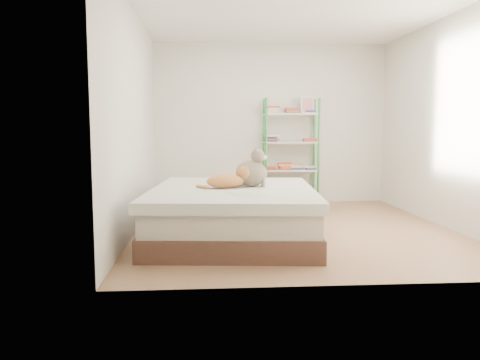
{
  "coord_description": "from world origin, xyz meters",
  "views": [
    {
      "loc": [
        -1.07,
        -5.58,
        1.22
      ],
      "look_at": [
        -0.67,
        -0.13,
        0.62
      ],
      "focal_mm": 35.0,
      "sensor_mm": 36.0,
      "label": 1
    }
  ],
  "objects": [
    {
      "name": "room",
      "position": [
        0.0,
        0.0,
        1.3
      ],
      "size": [
        3.81,
        4.21,
        2.61
      ],
      "color": "#A17250",
      "rests_on": "ground"
    },
    {
      "name": "cardboard_box",
      "position": [
        0.1,
        0.73,
        0.17
      ],
      "size": [
        0.57,
        0.57,
        0.4
      ],
      "rotation": [
        0.0,
        0.0,
        -0.24
      ],
      "color": "#A98751",
      "rests_on": "ground"
    },
    {
      "name": "orange_cat",
      "position": [
        -0.85,
        -0.45,
        0.67
      ],
      "size": [
        0.54,
        0.35,
        0.2
      ],
      "primitive_type": null,
      "rotation": [
        0.0,
        0.0,
        0.18
      ],
      "color": "#C16540",
      "rests_on": "bed"
    },
    {
      "name": "bed",
      "position": [
        -0.77,
        -0.43,
        0.28
      ],
      "size": [
        1.97,
        2.37,
        0.57
      ],
      "rotation": [
        0.0,
        0.0,
        -0.09
      ],
      "color": "brown",
      "rests_on": "ground"
    },
    {
      "name": "shelf_unit",
      "position": [
        0.31,
        1.88,
        0.81
      ],
      "size": [
        0.88,
        0.36,
        1.74
      ],
      "color": "green",
      "rests_on": "ground"
    },
    {
      "name": "white_bin",
      "position": [
        -1.59,
        1.85,
        0.18
      ],
      "size": [
        0.36,
        0.33,
        0.35
      ],
      "rotation": [
        0.0,
        0.0,
        0.25
      ],
      "color": "white",
      "rests_on": "ground"
    },
    {
      "name": "grey_cat",
      "position": [
        -0.55,
        -0.31,
        0.78
      ],
      "size": [
        0.43,
        0.38,
        0.43
      ],
      "primitive_type": null,
      "rotation": [
        0.0,
        0.0,
        1.38
      ],
      "color": "gray",
      "rests_on": "bed"
    }
  ]
}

